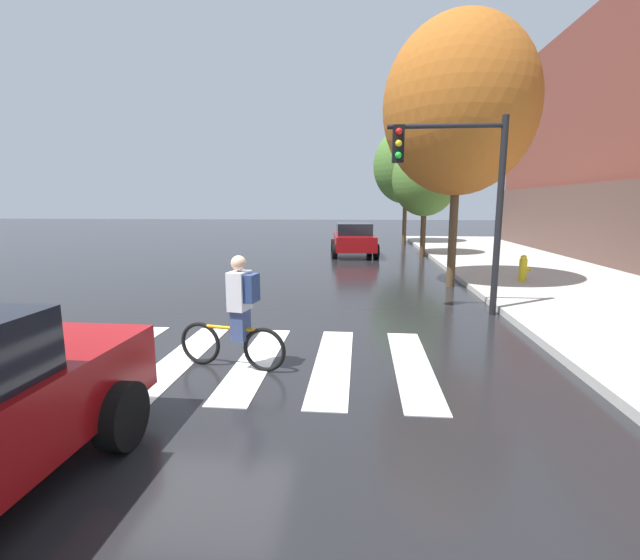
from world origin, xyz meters
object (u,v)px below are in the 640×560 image
(cyclist, at_px, (238,313))
(fire_hydrant, at_px, (523,268))
(sedan_mid, at_px, (353,239))
(street_tree_mid, at_px, (425,178))
(street_tree_near, at_px, (459,107))
(street_tree_far, at_px, (406,166))
(traffic_light_near, at_px, (461,182))

(cyclist, relative_size, fire_hydrant, 2.17)
(fire_hydrant, bearing_deg, sedan_mid, 124.42)
(sedan_mid, distance_m, street_tree_mid, 4.20)
(cyclist, bearing_deg, sedan_mid, 84.44)
(fire_hydrant, distance_m, street_tree_mid, 7.99)
(street_tree_near, bearing_deg, street_tree_far, 90.26)
(sedan_mid, distance_m, street_tree_far, 7.64)
(cyclist, relative_size, street_tree_far, 0.25)
(fire_hydrant, bearing_deg, street_tree_far, 99.27)
(cyclist, relative_size, street_tree_mid, 0.32)
(sedan_mid, height_order, street_tree_mid, street_tree_mid)
(street_tree_mid, bearing_deg, street_tree_far, 92.21)
(traffic_light_near, bearing_deg, street_tree_near, 80.33)
(sedan_mid, bearing_deg, traffic_light_near, -77.67)
(cyclist, height_order, street_tree_far, street_tree_far)
(street_tree_far, bearing_deg, traffic_light_near, -91.70)
(sedan_mid, relative_size, street_tree_far, 0.66)
(sedan_mid, xyz_separation_m, fire_hydrant, (5.11, -7.45, -0.25))
(street_tree_near, bearing_deg, fire_hydrant, 6.77)
(traffic_light_near, height_order, fire_hydrant, traffic_light_near)
(sedan_mid, relative_size, fire_hydrant, 5.76)
(cyclist, xyz_separation_m, street_tree_mid, (4.59, 14.38, 2.68))
(sedan_mid, relative_size, cyclist, 2.66)
(street_tree_mid, height_order, street_tree_far, street_tree_far)
(sedan_mid, height_order, street_tree_far, street_tree_far)
(cyclist, xyz_separation_m, street_tree_near, (4.41, 6.98, 4.20))
(street_tree_mid, bearing_deg, fire_hydrant, -74.75)
(traffic_light_near, relative_size, street_tree_near, 0.56)
(fire_hydrant, relative_size, street_tree_near, 0.10)
(street_tree_near, bearing_deg, street_tree_mid, 88.61)
(sedan_mid, bearing_deg, street_tree_near, -68.85)
(fire_hydrant, bearing_deg, cyclist, -132.10)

